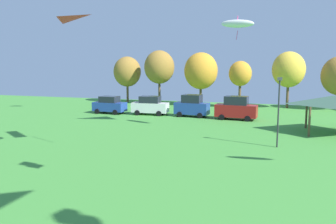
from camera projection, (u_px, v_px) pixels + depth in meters
name	position (u px, v px, depth m)	size (l,w,h in m)	color
kite_flying_0	(237.00, 24.00, 31.13)	(3.28, 1.83, 2.05)	white
kite_flying_5	(92.00, 31.00, 23.01)	(3.18, 3.55, 0.46)	red
parked_car_leftmost	(110.00, 105.00, 45.06)	(4.23, 2.17, 2.20)	#234299
parked_car_second_from_left	(150.00, 106.00, 43.91)	(4.53, 2.15, 2.31)	silver
parked_car_third_from_left	(192.00, 106.00, 42.33)	(4.13, 2.16, 2.64)	#234299
parked_car_rightmost_in_row	(236.00, 108.00, 40.09)	(4.73, 2.16, 2.67)	maroon
light_post_0	(279.00, 108.00, 26.73)	(0.36, 0.20, 5.34)	#2D2D33
treeline_tree_0	(127.00, 72.00, 57.56)	(4.43, 4.43, 7.39)	brown
treeline_tree_1	(159.00, 67.00, 54.71)	(4.66, 4.66, 8.29)	brown
treeline_tree_2	(201.00, 71.00, 52.73)	(4.96, 4.96, 7.92)	brown
treeline_tree_3	(240.00, 74.00, 50.18)	(3.22, 3.22, 6.65)	brown
treeline_tree_4	(289.00, 70.00, 49.74)	(4.56, 4.56, 7.96)	brown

